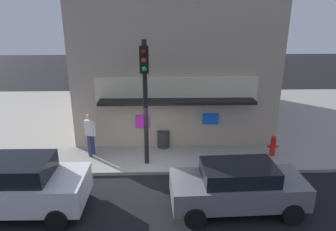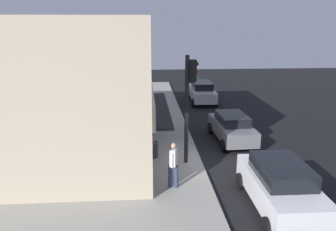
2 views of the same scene
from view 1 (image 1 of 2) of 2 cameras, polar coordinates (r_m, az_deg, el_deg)
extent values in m
plane|color=black|center=(12.23, -3.92, -10.82)|extent=(63.74, 63.74, 0.00)
cube|color=gray|center=(17.76, -3.20, -0.67)|extent=(42.49, 12.25, 0.14)
cube|color=tan|center=(18.06, 0.74, 10.52)|extent=(9.07, 9.84, 6.46)
cube|color=beige|center=(13.28, 1.60, 4.85)|extent=(6.89, 0.16, 1.00)
cube|color=black|center=(13.06, 1.67, 2.65)|extent=(6.53, 0.90, 0.12)
cube|color=#E533CC|center=(13.74, -4.71, -1.09)|extent=(0.58, 0.08, 0.58)
cube|color=blue|center=(13.87, 7.76, -0.63)|extent=(0.69, 0.08, 0.48)
cylinder|color=black|center=(11.87, -4.13, 1.88)|extent=(0.18, 0.18, 4.89)
cube|color=black|center=(11.22, -4.40, 10.15)|extent=(0.32, 0.28, 0.95)
sphere|color=maroon|center=(11.03, -4.47, 11.56)|extent=(0.18, 0.18, 0.18)
sphere|color=brown|center=(11.07, -4.43, 10.03)|extent=(0.18, 0.18, 0.18)
sphere|color=#1ED83F|center=(11.12, -4.39, 8.50)|extent=(0.18, 0.18, 0.18)
cylinder|color=red|center=(13.97, 18.59, -5.52)|extent=(0.23, 0.23, 0.73)
sphere|color=red|center=(13.80, 18.78, -3.89)|extent=(0.20, 0.20, 0.20)
cylinder|color=red|center=(13.89, 17.92, -5.41)|extent=(0.12, 0.10, 0.10)
cylinder|color=red|center=(14.01, 19.29, -5.35)|extent=(0.12, 0.10, 0.10)
cylinder|color=#2D2D2D|center=(14.01, -0.85, -4.29)|extent=(0.54, 0.54, 0.77)
cylinder|color=navy|center=(13.72, -13.59, -5.06)|extent=(0.20, 0.20, 0.92)
cylinder|color=navy|center=(13.53, -14.11, -5.46)|extent=(0.20, 0.20, 0.92)
cube|color=silver|center=(13.32, -14.11, -2.16)|extent=(0.44, 0.35, 0.67)
sphere|color=tan|center=(13.16, -14.28, -0.24)|extent=(0.22, 0.22, 0.22)
cylinder|color=silver|center=(13.44, -14.87, -2.18)|extent=(0.13, 0.13, 0.60)
cylinder|color=silver|center=(13.23, -13.32, -2.40)|extent=(0.13, 0.13, 0.60)
cube|color=silver|center=(11.04, -26.23, -11.99)|extent=(4.43, 1.93, 0.88)
cube|color=black|center=(10.71, -26.80, -8.67)|extent=(2.40, 1.61, 0.56)
cylinder|color=black|center=(11.48, -16.80, -12.01)|extent=(0.64, 0.23, 0.64)
cylinder|color=black|center=(9.99, -19.70, -17.53)|extent=(0.64, 0.23, 0.64)
cube|color=slate|center=(10.31, 12.55, -13.02)|extent=(4.23, 1.85, 0.75)
cube|color=black|center=(10.00, 12.80, -10.03)|extent=(2.30, 1.50, 0.48)
cylinder|color=black|center=(11.63, 18.32, -11.73)|extent=(0.65, 0.24, 0.64)
cylinder|color=black|center=(10.36, 21.81, -16.38)|extent=(0.65, 0.24, 0.64)
cylinder|color=black|center=(10.92, 3.61, -12.85)|extent=(0.65, 0.24, 0.64)
cylinder|color=black|center=(9.55, 4.96, -18.21)|extent=(0.65, 0.24, 0.64)
camera|label=2|loc=(19.79, -51.79, 13.04)|focal=35.85mm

